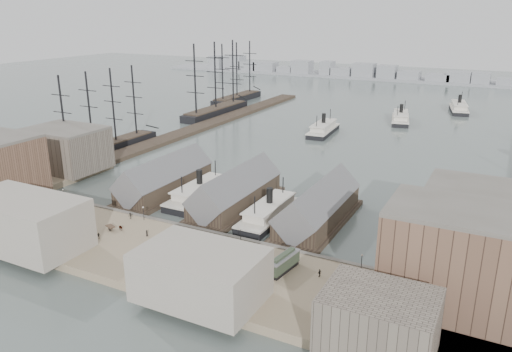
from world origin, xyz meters
The scene contains 39 objects.
ground centered at (0.00, 0.00, 0.00)m, with size 900.00×900.00×0.00m, color #4C5755.
quay centered at (0.00, -20.00, 1.00)m, with size 180.00×30.00×2.00m, color #847359.
seawall centered at (0.00, -5.20, 1.15)m, with size 180.00×1.20×2.30m, color #59544C.
west_wharf centered at (-68.00, 100.00, 0.80)m, with size 10.00×220.00×1.60m, color #2D231C.
ferry_shed_west centered at (-26.00, 16.88, 4.64)m, with size 14.00×42.00×12.60m.
ferry_shed_center centered at (0.00, 16.88, 4.64)m, with size 14.00×42.00×12.60m.
ferry_shed_east centered at (26.00, 16.88, 4.64)m, with size 14.00×42.00×12.60m.
warehouse_west_back centered at (-70.00, 18.00, 9.00)m, with size 26.00×20.00×14.00m, color #60564C.
warehouse_east_front centered at (66.00, -12.00, 11.50)m, with size 30.00×18.00×19.00m, color brown.
warehouse_east_back centered at (68.00, 15.00, 9.50)m, with size 28.00×20.00×15.00m, color #60564C.
street_bldg_center centered at (20.00, -32.00, 7.00)m, with size 24.00×16.00×10.00m, color gray.
street_bldg_west centered at (-30.00, -32.00, 8.00)m, with size 30.00×16.00×12.00m, color gray.
street_bldg_east centered at (55.00, -33.00, 7.50)m, with size 18.00×14.00×11.00m, color #60564C.
lamp_post_far_w centered at (-45.00, -7.00, 4.71)m, with size 0.44×0.44×3.92m.
lamp_post_near_w centered at (-15.00, -7.00, 4.71)m, with size 0.44×0.44×3.92m.
lamp_post_near_e centered at (15.00, -7.00, 4.71)m, with size 0.44×0.44×3.92m.
lamp_post_far_e centered at (45.00, -7.00, 4.71)m, with size 0.44×0.44×3.92m.
far_shore centered at (-2.07, 334.14, 3.91)m, with size 500.00×40.00×15.72m.
ferry_docked_west centered at (-13.00, 17.33, 2.41)m, with size 8.62×28.75×10.27m.
ferry_docked_east centered at (13.00, 13.14, 2.33)m, with size 8.34×27.81×9.93m.
ferry_open_near centered at (-9.62, 118.49, 2.44)m, with size 10.79×29.72×10.42m.
ferry_open_mid centered at (17.57, 161.86, 2.40)m, with size 14.22×29.77×10.22m.
ferry_open_far centered at (41.55, 206.68, 2.49)m, with size 14.55×30.95×10.64m.
sailing_ship_near centered at (-78.76, 45.64, 2.48)m, with size 8.23×56.71×33.84m.
sailing_ship_mid centered at (-79.65, 134.30, 2.88)m, with size 9.78×56.50×40.20m.
sailing_ship_far centered at (-90.98, 178.53, 2.70)m, with size 9.09×50.50×37.37m.
tram centered at (30.09, -14.94, 3.80)m, with size 3.87×10.14×3.52m.
horse_cart_left centered at (-33.32, -11.72, 2.77)m, with size 4.59×3.53×1.46m.
horse_cart_center centered at (-16.83, -15.44, 2.80)m, with size 4.92×2.76×1.54m.
horse_cart_right centered at (11.42, -21.46, 2.82)m, with size 4.62×1.64×1.62m.
pedestrian_0 centered at (-40.34, -10.22, 2.82)m, with size 0.60×0.44×1.65m, color black.
pedestrian_1 centered at (-41.03, -22.29, 2.81)m, with size 0.79×0.62×1.62m, color black.
pedestrian_2 centered at (-18.83, -8.00, 2.90)m, with size 1.16×0.67×1.80m, color black.
pedestrian_3 centered at (-17.42, -21.33, 2.80)m, with size 0.93×0.39×1.59m, color black.
pedestrian_4 centered at (-7.74, -14.61, 2.79)m, with size 0.77×0.50×1.58m, color black.
pedestrian_5 centered at (6.99, -22.35, 2.91)m, with size 0.66×0.49×1.82m, color black.
pedestrian_6 centered at (25.27, -11.01, 2.86)m, with size 0.84×0.65×1.73m, color black.
pedestrian_7 centered at (23.29, -25.59, 2.92)m, with size 1.18×0.68×1.83m, color black.
pedestrian_8 centered at (37.91, -13.69, 2.87)m, with size 1.02×0.42×1.74m, color black.
Camera 1 is at (69.21, -103.43, 55.60)m, focal length 35.00 mm.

